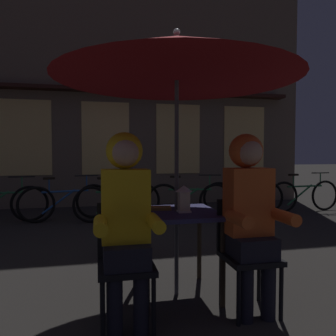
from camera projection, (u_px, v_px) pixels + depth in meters
The scene contains 15 objects.
ground_plane at pixel (176, 294), 2.89m from camera, with size 60.00×60.00×0.00m, color #2D2B28.
cafe_table at pixel (177, 223), 2.86m from camera, with size 0.72×0.72×0.74m.
patio_umbrella at pixel (177, 58), 2.80m from camera, with size 2.10×2.10×2.31m.
lantern at pixel (184, 198), 2.80m from camera, with size 0.11×0.11×0.23m.
chair_left at pixel (125, 256), 2.40m from camera, with size 0.40×0.40×0.87m.
chair_right at pixel (246, 248), 2.61m from camera, with size 0.40×0.40×0.87m.
person_left_hooded at pixel (126, 209), 2.33m from camera, with size 0.45×0.56×1.40m.
person_right_hooded at pixel (250, 205), 2.54m from camera, with size 0.45×0.56×1.40m.
shopfront_building at pixel (105, 77), 7.92m from camera, with size 10.00×0.93×6.20m.
bicycle_second at pixel (66, 202), 6.04m from camera, with size 1.65×0.43×0.84m.
bicycle_third at pixel (118, 202), 6.07m from camera, with size 1.65×0.42×0.84m.
bicycle_fourth at pixel (190, 200), 6.35m from camera, with size 1.66×0.35×0.84m.
bicycle_fifth at pixel (243, 197), 6.75m from camera, with size 1.66×0.34×0.84m.
bicycle_furthest at pixel (304, 195), 6.98m from camera, with size 1.68×0.12×0.84m.
book at pixel (160, 208), 2.94m from camera, with size 0.20×0.14×0.02m, color olive.
Camera 1 is at (-0.68, -2.75, 1.24)m, focal length 34.95 mm.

